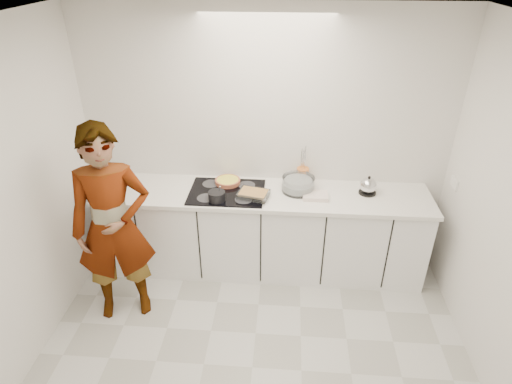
# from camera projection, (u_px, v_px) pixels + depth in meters

# --- Properties ---
(floor) EXTENTS (3.60, 3.20, 0.00)m
(floor) POSITION_uv_depth(u_px,v_px,m) (252.00, 367.00, 3.49)
(floor) COLOR silver
(floor) RESTS_ON ground
(ceiling) EXTENTS (3.60, 3.20, 0.00)m
(ceiling) POSITION_uv_depth(u_px,v_px,m) (250.00, 32.00, 2.20)
(ceiling) COLOR white
(ceiling) RESTS_ON wall_back
(wall_back) EXTENTS (3.60, 0.00, 2.60)m
(wall_back) POSITION_uv_depth(u_px,v_px,m) (265.00, 143.00, 4.23)
(wall_back) COLOR silver
(wall_back) RESTS_ON ground
(base_cabinets) EXTENTS (3.20, 0.58, 0.87)m
(base_cabinets) POSITION_uv_depth(u_px,v_px,m) (263.00, 233.00, 4.38)
(base_cabinets) COLOR white
(base_cabinets) RESTS_ON floor
(countertop) EXTENTS (3.24, 0.64, 0.04)m
(countertop) POSITION_uv_depth(u_px,v_px,m) (263.00, 195.00, 4.15)
(countertop) COLOR white
(countertop) RESTS_ON base_cabinets
(hob) EXTENTS (0.72, 0.54, 0.01)m
(hob) POSITION_uv_depth(u_px,v_px,m) (227.00, 192.00, 4.15)
(hob) COLOR black
(hob) RESTS_ON countertop
(tart_dish) EXTENTS (0.27, 0.27, 0.04)m
(tart_dish) POSITION_uv_depth(u_px,v_px,m) (228.00, 181.00, 4.28)
(tart_dish) COLOR #A9563A
(tart_dish) RESTS_ON hob
(saucepan) EXTENTS (0.20, 0.20, 0.15)m
(saucepan) POSITION_uv_depth(u_px,v_px,m) (217.00, 196.00, 3.98)
(saucepan) COLOR black
(saucepan) RESTS_ON hob
(baking_dish) EXTENTS (0.32, 0.26, 0.05)m
(baking_dish) POSITION_uv_depth(u_px,v_px,m) (253.00, 194.00, 4.04)
(baking_dish) COLOR silver
(baking_dish) RESTS_ON hob
(mixing_bowl) EXTENTS (0.40, 0.40, 0.15)m
(mixing_bowl) POSITION_uv_depth(u_px,v_px,m) (298.00, 185.00, 4.15)
(mixing_bowl) COLOR silver
(mixing_bowl) RESTS_ON countertop
(tea_towel) EXTENTS (0.24, 0.18, 0.04)m
(tea_towel) POSITION_uv_depth(u_px,v_px,m) (315.00, 196.00, 4.06)
(tea_towel) COLOR white
(tea_towel) RESTS_ON countertop
(kettle) EXTENTS (0.21, 0.21, 0.19)m
(kettle) POSITION_uv_depth(u_px,v_px,m) (368.00, 186.00, 4.10)
(kettle) COLOR black
(kettle) RESTS_ON countertop
(utensil_crock) EXTENTS (0.13, 0.13, 0.15)m
(utensil_crock) POSITION_uv_depth(u_px,v_px,m) (303.00, 175.00, 4.30)
(utensil_crock) COLOR orange
(utensil_crock) RESTS_ON countertop
(cook) EXTENTS (0.77, 0.61, 1.84)m
(cook) POSITION_uv_depth(u_px,v_px,m) (113.00, 227.00, 3.62)
(cook) COLOR white
(cook) RESTS_ON floor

